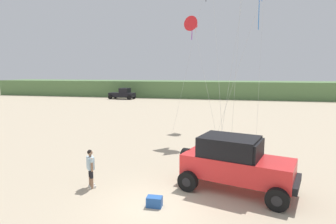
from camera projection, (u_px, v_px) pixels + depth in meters
ground_plane at (155, 206)px, 10.47m from camera, size 220.00×220.00×0.00m
dune_ridge at (216, 89)px, 54.44m from camera, size 90.00×8.27×3.10m
jeep at (235, 162)px, 11.70m from camera, size 5.02×3.50×2.26m
person_watching at (91, 166)px, 12.00m from camera, size 0.47×0.50×1.67m
cooler_box at (154, 202)px, 10.39m from camera, size 0.57×0.38×0.38m
distant_pickup at (123, 94)px, 51.27m from camera, size 4.73×2.69×1.98m
kite_black_sled at (194, 25)px, 20.06m from camera, size 2.87×3.36×8.84m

